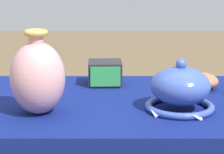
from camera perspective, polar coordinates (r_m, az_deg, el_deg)
The scene contains 5 objects.
display_table at distance 1.51m, azimuth 1.40°, elevation -6.06°, with size 1.20×0.70×0.71m.
vase_tall_bulbous at distance 1.36m, azimuth -9.43°, elevation 0.02°, with size 0.17×0.17×0.26m.
vase_dome_bell at distance 1.40m, azimuth 9.14°, elevation -1.69°, with size 0.23×0.23×0.17m.
mosaic_tile_box at distance 1.70m, azimuth -0.66°, elevation 0.54°, with size 0.13×0.13×0.09m.
bowl_shallow_terracotta at distance 1.67m, azimuth 11.83°, elevation -0.54°, with size 0.13×0.13×0.06m, color #BC6642.
Camera 1 is at (-0.03, -1.44, 1.14)m, focal length 70.00 mm.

